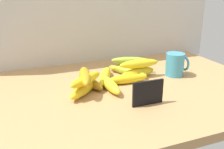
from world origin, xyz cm
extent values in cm
cube|color=tan|center=(0.00, 0.00, 1.50)|extent=(110.00, 76.00, 3.00)
cube|color=black|center=(-0.58, -15.58, 7.20)|extent=(11.00, 0.80, 8.40)
cube|color=olive|center=(-0.58, -14.78, 3.30)|extent=(9.90, 1.20, 0.60)
cylinder|color=#3E97BB|center=(24.11, 5.12, 7.92)|extent=(7.82, 7.82, 9.85)
torus|color=#3E97BB|center=(29.02, 5.12, 7.92)|extent=(1.00, 6.51, 6.51)
ellipsoid|color=#AE861B|center=(-13.48, 6.18, 4.82)|extent=(7.63, 16.24, 3.64)
ellipsoid|color=gold|center=(8.46, 8.82, 5.09)|extent=(17.02, 6.76, 4.17)
ellipsoid|color=gold|center=(8.02, 16.56, 4.99)|extent=(17.03, 8.20, 3.98)
ellipsoid|color=#A2B427|center=(5.42, 13.24, 4.75)|extent=(12.95, 19.13, 3.49)
ellipsoid|color=yellow|center=(-6.03, 10.16, 5.02)|extent=(13.10, 19.91, 4.05)
ellipsoid|color=yellow|center=(-7.65, 1.19, 5.06)|extent=(4.34, 18.49, 4.12)
ellipsoid|color=yellow|center=(1.17, 4.20, 4.88)|extent=(17.70, 4.68, 3.75)
ellipsoid|color=yellow|center=(-17.60, 0.61, 5.08)|extent=(15.56, 15.84, 4.15)
ellipsoid|color=yellow|center=(-17.19, -0.72, 9.01)|extent=(15.13, 12.21, 3.71)
ellipsoid|color=#C48F18|center=(-16.73, 1.84, 9.28)|extent=(8.04, 17.89, 4.26)
ellipsoid|color=yellow|center=(8.90, 8.74, 9.02)|extent=(17.68, 4.57, 3.70)
ellipsoid|color=#96BA32|center=(8.07, 15.76, 8.59)|extent=(16.67, 9.16, 3.22)
camera|label=1|loc=(-40.67, -83.75, 41.71)|focal=41.92mm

